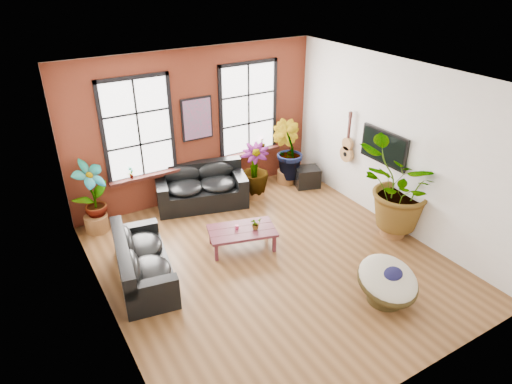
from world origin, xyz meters
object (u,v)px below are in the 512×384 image
Objects in this scene: sofa_back at (201,187)px; papasan_chair at (388,281)px; coffee_table at (242,232)px; sofa_left at (140,262)px.

papasan_chair is at bearing -59.83° from sofa_back.
sofa_left is at bearing -165.38° from coffee_table.
sofa_back is at bearing -36.39° from sofa_left.
papasan_chair is (1.23, -4.72, -0.02)m from sofa_back.
papasan_chair is (3.36, -2.68, 0.04)m from sofa_left.
coffee_table is (-0.08, -2.09, -0.05)m from sofa_back.
sofa_back is at bearing 99.84° from papasan_chair.
coffee_table is at bearing 111.69° from papasan_chair.
coffee_table is at bearing -81.48° from sofa_left.
sofa_back is 2.09m from coffee_table.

